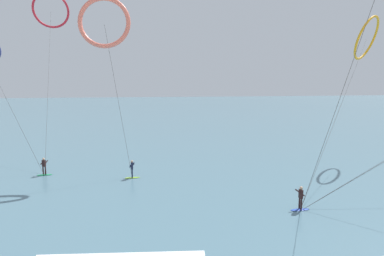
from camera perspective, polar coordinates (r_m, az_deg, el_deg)
The scene contains 8 objects.
sea_water at distance 109.77m, azimuth -8.27°, elevation 3.50°, with size 400.00×200.00×0.08m, color slate.
surfer_lime at distance 29.43m, azimuth -11.02°, elevation -7.68°, with size 1.40×0.59×1.70m.
surfer_cobalt at distance 23.15m, azimuth 19.43°, elevation -12.41°, with size 1.40×0.60×1.70m.
surfer_emerald at distance 32.98m, azimuth -25.68°, elevation -6.62°, with size 1.40×0.70×1.70m.
kite_crimson at distance 52.92m, azimuth -24.66°, elevation 19.17°, with size 5.72×20.86×22.04m.
kite_amber at distance 41.47m, azimuth 29.57°, elevation 14.24°, with size 17.68×15.34×16.35m.
kite_coral at distance 31.74m, azimuth -15.92°, elevation 18.29°, with size 5.01×3.61×17.00m.
wave_crest_far at distance 17.39m, azimuth -13.04°, elevation -22.13°, with size 8.60×0.50×0.12m, color white.
Camera 1 is at (-4.59, -0.71, 8.77)m, focal length 28.83 mm.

